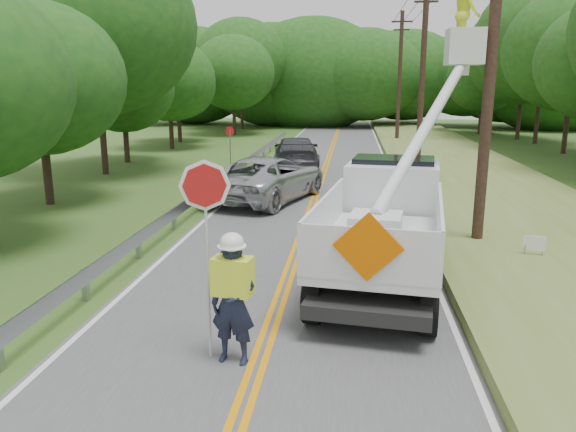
# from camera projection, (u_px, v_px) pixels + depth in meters

# --- Properties ---
(ground) EXTENTS (140.00, 140.00, 0.00)m
(ground) POSITION_uv_depth(u_px,v_px,m) (237.00, 425.00, 7.53)
(ground) COLOR #3B5420
(ground) RESTS_ON ground
(road) EXTENTS (7.20, 96.00, 0.03)m
(road) POSITION_uv_depth(u_px,v_px,m) (312.00, 206.00, 21.06)
(road) COLOR #4B4B4D
(road) RESTS_ON ground
(guardrail) EXTENTS (0.18, 48.00, 0.77)m
(guardrail) POSITION_uv_depth(u_px,v_px,m) (214.00, 185.00, 22.25)
(guardrail) COLOR gray
(guardrail) RESTS_ON ground
(utility_poles) EXTENTS (1.60, 43.30, 10.00)m
(utility_poles) POSITION_uv_depth(u_px,v_px,m) (444.00, 65.00, 22.20)
(utility_poles) COLOR black
(utility_poles) RESTS_ON ground
(tall_grass_verge) EXTENTS (7.00, 96.00, 0.30)m
(tall_grass_verge) POSITION_uv_depth(u_px,v_px,m) (506.00, 207.00, 20.23)
(tall_grass_verge) COLOR #5C6C28
(tall_grass_verge) RESTS_ON ground
(treeline_left) EXTENTS (10.85, 56.40, 11.68)m
(treeline_left) POSITION_uv_depth(u_px,v_px,m) (167.00, 61.00, 35.43)
(treeline_left) COLOR #332319
(treeline_left) RESTS_ON ground
(treeline_horizon) EXTENTS (56.97, 15.54, 12.40)m
(treeline_horizon) POSITION_uv_depth(u_px,v_px,m) (355.00, 75.00, 60.32)
(treeline_horizon) COLOR #194517
(treeline_horizon) RESTS_ON ground
(flagger) EXTENTS (1.24, 0.60, 3.34)m
(flagger) POSITION_uv_depth(u_px,v_px,m) (232.00, 294.00, 8.96)
(flagger) COLOR #191E33
(flagger) RESTS_ON road
(bucket_truck) EXTENTS (4.22, 7.57, 7.09)m
(bucket_truck) POSITION_uv_depth(u_px,v_px,m) (393.00, 204.00, 13.78)
(bucket_truck) COLOR black
(bucket_truck) RESTS_ON road
(suv_silver) EXTENTS (4.69, 6.87, 1.75)m
(suv_silver) POSITION_uv_depth(u_px,v_px,m) (268.00, 178.00, 21.95)
(suv_silver) COLOR #B2B2B9
(suv_silver) RESTS_ON road
(suv_darkgrey) EXTENTS (3.07, 6.12, 1.71)m
(suv_darkgrey) POSITION_uv_depth(u_px,v_px,m) (296.00, 153.00, 30.26)
(suv_darkgrey) COLOR #3C3E45
(suv_darkgrey) RESTS_ON road
(stop_sign_permanent) EXTENTS (0.38, 0.39, 2.45)m
(stop_sign_permanent) POSITION_uv_depth(u_px,v_px,m) (230.00, 142.00, 28.32)
(stop_sign_permanent) COLOR gray
(stop_sign_permanent) RESTS_ON ground
(yard_sign) EXTENTS (0.53, 0.16, 0.78)m
(yard_sign) POSITION_uv_depth(u_px,v_px,m) (534.00, 244.00, 14.00)
(yard_sign) COLOR white
(yard_sign) RESTS_ON ground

